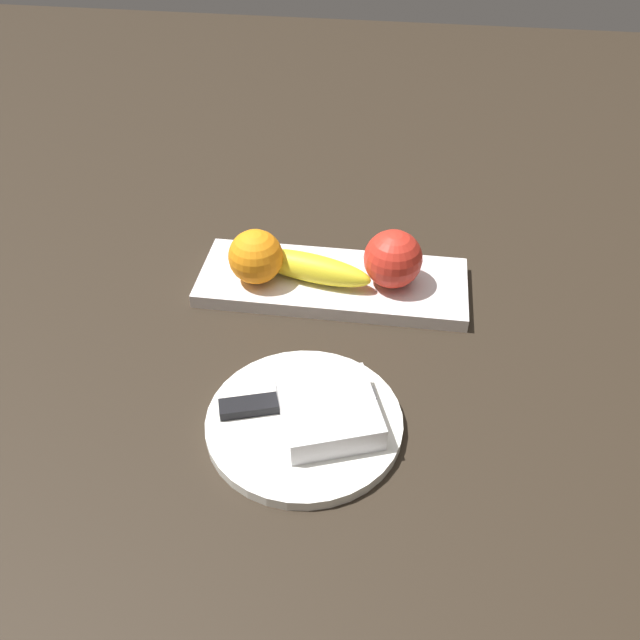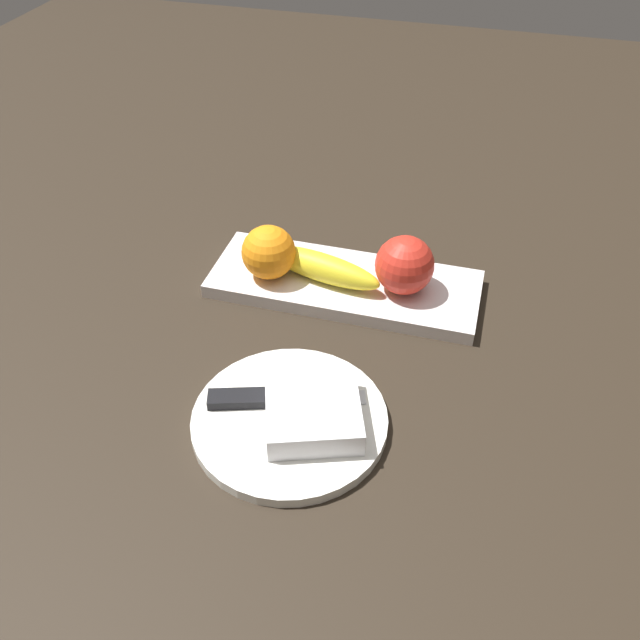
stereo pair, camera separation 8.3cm
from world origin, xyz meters
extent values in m
plane|color=black|center=(0.00, 0.00, 0.00)|extent=(2.40, 2.40, 0.00)
cube|color=silver|center=(-0.03, 0.01, 0.01)|extent=(0.37, 0.14, 0.02)
sphere|color=red|center=(0.05, 0.01, 0.06)|extent=(0.08, 0.08, 0.08)
ellipsoid|color=yellow|center=(-0.06, 0.00, 0.04)|extent=(0.18, 0.08, 0.04)
sphere|color=orange|center=(-0.14, -0.01, 0.06)|extent=(0.07, 0.07, 0.07)
cylinder|color=white|center=(-0.03, -0.25, 0.01)|extent=(0.22, 0.22, 0.01)
cube|color=white|center=(-0.01, -0.25, 0.03)|extent=(0.13, 0.13, 0.03)
cube|color=silver|center=(-0.03, -0.22, 0.01)|extent=(0.15, 0.07, 0.00)
cube|color=black|center=(-0.09, -0.24, 0.02)|extent=(0.09, 0.05, 0.01)
camera|label=1|loc=(0.05, -0.74, 0.59)|focal=37.97mm
camera|label=2|loc=(0.13, -0.72, 0.59)|focal=37.97mm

